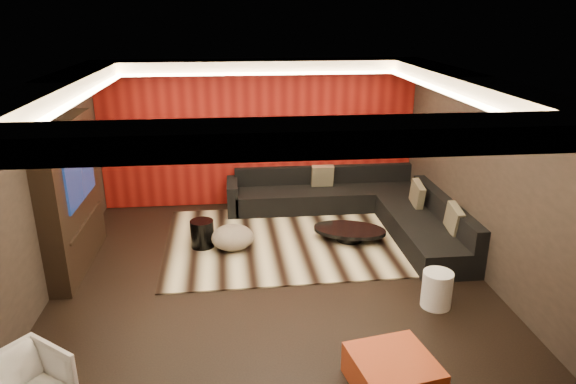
{
  "coord_description": "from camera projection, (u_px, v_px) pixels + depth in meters",
  "views": [
    {
      "loc": [
        -0.46,
        -6.63,
        3.64
      ],
      "look_at": [
        0.3,
        0.6,
        1.05
      ],
      "focal_mm": 32.0,
      "sensor_mm": 36.0,
      "label": 1
    }
  ],
  "objects": [
    {
      "name": "sectional_sofa",
      "position": [
        359.0,
        207.0,
        9.31
      ],
      "size": [
        3.65,
        3.5,
        0.75
      ],
      "color": "black",
      "rests_on": "floor"
    },
    {
      "name": "cove_left",
      "position": [
        81.0,
        98.0,
        6.37
      ],
      "size": [
        0.08,
        4.8,
        0.04
      ],
      "primitive_type": "cube",
      "color": "#FFD899",
      "rests_on": "ground"
    },
    {
      "name": "soffit_left",
      "position": [
        51.0,
        92.0,
        6.31
      ],
      "size": [
        0.6,
        4.8,
        0.22
      ],
      "primitive_type": "cube",
      "color": "silver",
      "rests_on": "ground"
    },
    {
      "name": "ceiling",
      "position": [
        270.0,
        79.0,
        6.54
      ],
      "size": [
        6.0,
        6.0,
        0.02
      ],
      "primitive_type": "cube",
      "color": "silver",
      "rests_on": "ground"
    },
    {
      "name": "wall_left",
      "position": [
        42.0,
        191.0,
        6.71
      ],
      "size": [
        0.02,
        6.0,
        2.8
      ],
      "primitive_type": "cube",
      "color": "black",
      "rests_on": "ground"
    },
    {
      "name": "floor",
      "position": [
        272.0,
        275.0,
        7.48
      ],
      "size": [
        6.0,
        6.0,
        0.02
      ],
      "primitive_type": "cube",
      "color": "black",
      "rests_on": "ground"
    },
    {
      "name": "tv_screen",
      "position": [
        79.0,
        173.0,
        7.29
      ],
      "size": [
        0.04,
        1.3,
        0.8
      ],
      "primitive_type": "cube",
      "color": "black",
      "rests_on": "ground"
    },
    {
      "name": "soffit_front",
      "position": [
        294.0,
        137.0,
        4.05
      ],
      "size": [
        6.0,
        0.6,
        0.22
      ],
      "primitive_type": "cube",
      "color": "silver",
      "rests_on": "ground"
    },
    {
      "name": "orange_ottoman",
      "position": [
        393.0,
        373.0,
        5.18
      ],
      "size": [
        0.92,
        0.92,
        0.35
      ],
      "primitive_type": "cube",
      "rotation": [
        0.0,
        0.0,
        0.18
      ],
      "color": "#AB3116",
      "rests_on": "floor"
    },
    {
      "name": "throw_pillows",
      "position": [
        393.0,
        195.0,
        8.86
      ],
      "size": [
        1.91,
        2.71,
        0.5
      ],
      "color": "#BAAF88",
      "rests_on": "sectional_sofa"
    },
    {
      "name": "cove_right",
      "position": [
        446.0,
        92.0,
        6.84
      ],
      "size": [
        0.08,
        4.8,
        0.04
      ],
      "primitive_type": "cube",
      "color": "#FFD899",
      "rests_on": "ground"
    },
    {
      "name": "cove_back",
      "position": [
        260.0,
        74.0,
        8.82
      ],
      "size": [
        4.8,
        0.08,
        0.04
      ],
      "primitive_type": "cube",
      "color": "#FFD899",
      "rests_on": "ground"
    },
    {
      "name": "tv_shelf",
      "position": [
        86.0,
        222.0,
        7.54
      ],
      "size": [
        0.04,
        1.6,
        0.04
      ],
      "primitive_type": "cube",
      "color": "black",
      "rests_on": "ground"
    },
    {
      "name": "red_feature_wall",
      "position": [
        259.0,
        134.0,
        9.79
      ],
      "size": [
        5.98,
        0.05,
        2.78
      ],
      "primitive_type": "cube",
      "color": "#6B0C0A",
      "rests_on": "ground"
    },
    {
      "name": "cove_front",
      "position": [
        290.0,
        138.0,
        4.4
      ],
      "size": [
        4.8,
        0.08,
        0.04
      ],
      "primitive_type": "cube",
      "color": "#FFD899",
      "rests_on": "ground"
    },
    {
      "name": "white_side_table",
      "position": [
        437.0,
        289.0,
        6.6
      ],
      "size": [
        0.42,
        0.42,
        0.48
      ],
      "primitive_type": "cylinder",
      "rotation": [
        0.0,
        0.0,
        0.1
      ],
      "color": "white",
      "rests_on": "floor"
    },
    {
      "name": "soffit_back",
      "position": [
        259.0,
        66.0,
        9.11
      ],
      "size": [
        6.0,
        0.6,
        0.22
      ],
      "primitive_type": "cube",
      "color": "silver",
      "rests_on": "ground"
    },
    {
      "name": "soffit_right",
      "position": [
        471.0,
        85.0,
        6.85
      ],
      "size": [
        0.6,
        4.8,
        0.22
      ],
      "primitive_type": "cube",
      "color": "silver",
      "rests_on": "ground"
    },
    {
      "name": "tv_surround",
      "position": [
        71.0,
        196.0,
        7.39
      ],
      "size": [
        0.3,
        2.0,
        2.2
      ],
      "primitive_type": "cube",
      "color": "black",
      "rests_on": "ground"
    },
    {
      "name": "striped_pouf",
      "position": [
        233.0,
        237.0,
        8.19
      ],
      "size": [
        0.79,
        0.79,
        0.37
      ],
      "primitive_type": "ellipsoid",
      "rotation": [
        0.0,
        0.0,
        -0.17
      ],
      "color": "beige",
      "rests_on": "rug"
    },
    {
      "name": "rug",
      "position": [
        288.0,
        240.0,
        8.57
      ],
      "size": [
        4.07,
        3.09,
        0.02
      ],
      "primitive_type": "cube",
      "rotation": [
        0.0,
        0.0,
        0.02
      ],
      "color": "beige",
      "rests_on": "floor"
    },
    {
      "name": "drum_stool",
      "position": [
        202.0,
        234.0,
        8.25
      ],
      "size": [
        0.49,
        0.49,
        0.44
      ],
      "primitive_type": "cylinder",
      "rotation": [
        0.0,
        0.0,
        0.37
      ],
      "color": "black",
      "rests_on": "rug"
    },
    {
      "name": "wall_back",
      "position": [
        259.0,
        133.0,
        9.83
      ],
      "size": [
        6.0,
        0.02,
        2.8
      ],
      "primitive_type": "cube",
      "color": "black",
      "rests_on": "ground"
    },
    {
      "name": "coffee_table",
      "position": [
        349.0,
        234.0,
        8.53
      ],
      "size": [
        1.51,
        1.51,
        0.2
      ],
      "primitive_type": "cylinder",
      "rotation": [
        0.0,
        0.0,
        -0.32
      ],
      "color": "black",
      "rests_on": "rug"
    },
    {
      "name": "wall_right",
      "position": [
        481.0,
        176.0,
        7.31
      ],
      "size": [
        0.02,
        6.0,
        2.8
      ],
      "primitive_type": "cube",
      "color": "black",
      "rests_on": "ground"
    }
  ]
}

